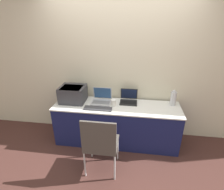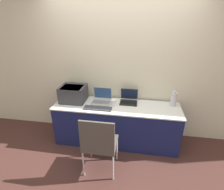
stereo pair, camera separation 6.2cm
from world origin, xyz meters
TOP-DOWN VIEW (x-y plane):
  - ground_plane at (0.00, 0.00)m, footprint 14.00×14.00m
  - wall_back at (0.00, 0.66)m, footprint 8.00×0.05m
  - table at (0.00, 0.29)m, footprint 2.15×0.60m
  - printer at (-0.78, 0.36)m, footprint 0.43×0.38m
  - laptop_left at (-0.28, 0.40)m, footprint 0.33×0.29m
  - laptop_right at (0.19, 0.46)m, footprint 0.30×0.27m
  - external_keyboard at (-0.29, 0.13)m, footprint 0.46×0.14m
  - coffee_cup at (-0.06, 0.29)m, footprint 0.09×0.09m
  - metal_pitcher at (0.94, 0.45)m, footprint 0.10×0.10m
  - chair at (-0.14, -0.45)m, footprint 0.46×0.43m

SIDE VIEW (x-z plane):
  - ground_plane at x=0.00m, z-range 0.00..0.00m
  - table at x=0.00m, z-range 0.00..0.73m
  - chair at x=-0.14m, z-range 0.07..1.02m
  - external_keyboard at x=-0.29m, z-range 0.73..0.75m
  - laptop_right at x=0.19m, z-range 0.67..0.89m
  - laptop_left at x=-0.28m, z-range 0.66..0.91m
  - coffee_cup at x=-0.06m, z-range 0.73..0.84m
  - metal_pitcher at x=0.94m, z-range 0.72..1.00m
  - printer at x=-0.78m, z-range 0.74..1.02m
  - wall_back at x=0.00m, z-range 0.00..2.60m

